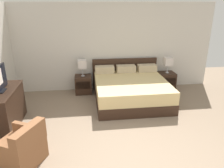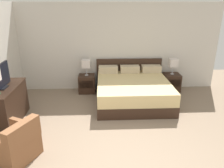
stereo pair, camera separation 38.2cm
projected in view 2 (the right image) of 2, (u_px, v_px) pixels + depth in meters
name	position (u px, v px, depth m)	size (l,w,h in m)	color
wall_back	(110.00, 47.00, 6.55)	(6.57, 0.06, 2.59)	beige
bed	(133.00, 90.00, 5.96)	(1.99, 2.01, 0.97)	#332116
nightstand_left	(87.00, 84.00, 6.59)	(0.48, 0.45, 0.53)	#332116
nightstand_right	(171.00, 82.00, 6.70)	(0.48, 0.45, 0.53)	#332116
table_lamp_left	(86.00, 64.00, 6.37)	(0.24, 0.24, 0.48)	#B7B7BC
table_lamp_right	(173.00, 63.00, 6.48)	(0.24, 0.24, 0.48)	#B7B7BC
dresser	(7.00, 104.00, 4.86)	(0.54, 1.30, 0.84)	#332116
tv	(0.00, 77.00, 4.58)	(0.18, 0.83, 0.52)	black
armchair_by_window	(15.00, 145.00, 3.73)	(0.92, 0.92, 0.76)	brown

